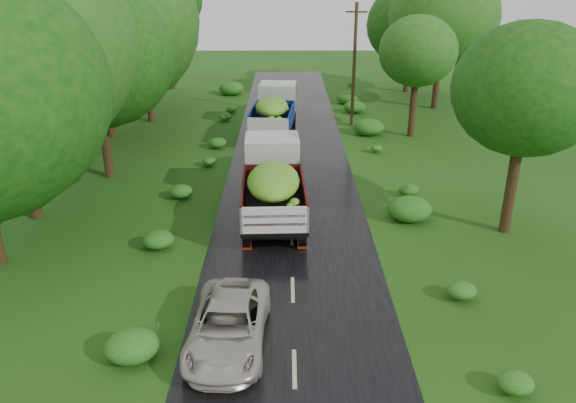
{
  "coord_description": "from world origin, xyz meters",
  "views": [
    {
      "loc": [
        -0.22,
        -12.24,
        10.2
      ],
      "look_at": [
        -0.15,
        7.65,
        1.7
      ],
      "focal_mm": 35.0,
      "sensor_mm": 36.0,
      "label": 1
    }
  ],
  "objects_px": {
    "truck_near": "(273,180)",
    "car": "(228,325)",
    "utility_pole": "(354,64)",
    "truck_far": "(274,109)"
  },
  "relations": [
    {
      "from": "truck_near",
      "to": "car",
      "type": "bearing_deg",
      "value": -98.98
    },
    {
      "from": "car",
      "to": "utility_pole",
      "type": "bearing_deg",
      "value": 78.04
    },
    {
      "from": "truck_far",
      "to": "utility_pole",
      "type": "relative_size",
      "value": 0.89
    },
    {
      "from": "truck_far",
      "to": "utility_pole",
      "type": "distance_m",
      "value": 6.18
    },
    {
      "from": "car",
      "to": "truck_far",
      "type": "bearing_deg",
      "value": 89.96
    },
    {
      "from": "truck_near",
      "to": "car",
      "type": "height_order",
      "value": "truck_near"
    },
    {
      "from": "truck_near",
      "to": "car",
      "type": "relative_size",
      "value": 1.54
    },
    {
      "from": "truck_far",
      "to": "utility_pole",
      "type": "bearing_deg",
      "value": 29.13
    },
    {
      "from": "truck_near",
      "to": "car",
      "type": "distance_m",
      "value": 9.09
    },
    {
      "from": "utility_pole",
      "to": "truck_near",
      "type": "bearing_deg",
      "value": -99.47
    }
  ]
}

